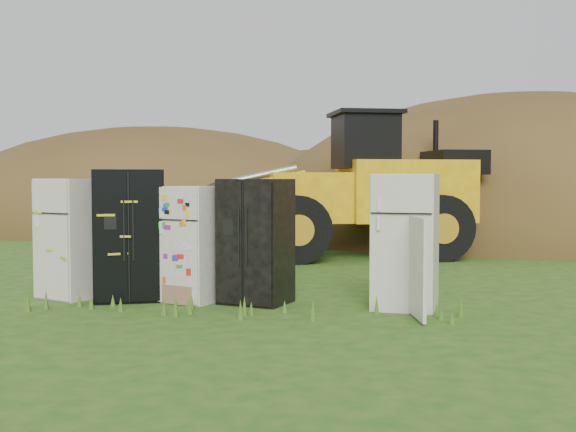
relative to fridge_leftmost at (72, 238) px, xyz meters
name	(u,v)px	position (x,y,z in m)	size (l,w,h in m)	color
ground	(234,303)	(2.52, -0.04, -0.90)	(120.00, 120.00, 0.00)	#215316
fridge_leftmost	(72,238)	(0.00, 0.00, 0.00)	(0.79, 0.76, 1.79)	silver
fridge_black_side	(129,235)	(0.92, -0.05, 0.07)	(1.01, 0.79, 1.93)	black
fridge_sticker	(192,244)	(1.88, -0.02, -0.05)	(0.75, 0.69, 1.68)	silver
fridge_dark_mid	(256,241)	(2.83, 0.00, 0.00)	(0.91, 0.75, 1.79)	black
fridge_open_door	(405,242)	(4.96, -0.08, 0.03)	(0.84, 0.78, 1.86)	silver
wheel_loader	(329,184)	(3.17, 6.19, 0.76)	(6.86, 2.78, 3.32)	yellow
dirt_mound_right	(521,238)	(8.26, 12.32, -0.90)	(16.53, 12.12, 8.65)	#473316
dirt_mound_left	(154,227)	(-4.37, 15.15, -0.90)	(16.84, 12.63, 7.36)	#473316
dirt_mound_back	(371,225)	(3.48, 17.58, -0.90)	(16.96, 11.31, 6.09)	#473316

